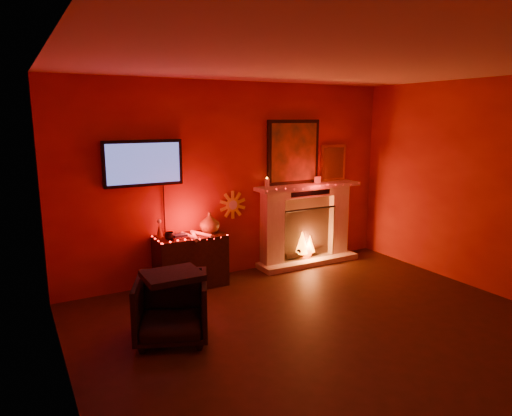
{
  "coord_description": "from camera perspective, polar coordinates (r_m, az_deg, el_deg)",
  "views": [
    {
      "loc": [
        -2.81,
        -3.21,
        2.21
      ],
      "look_at": [
        -0.1,
        1.7,
        1.1
      ],
      "focal_mm": 32.0,
      "sensor_mm": 36.0,
      "label": 1
    }
  ],
  "objects": [
    {
      "name": "sunburst_clock",
      "position": [
        6.44,
        -2.93,
        0.4
      ],
      "size": [
        0.4,
        0.03,
        0.4
      ],
      "color": "yellow",
      "rests_on": "room"
    },
    {
      "name": "tv",
      "position": [
        5.89,
        -13.91,
        5.43
      ],
      "size": [
        1.0,
        0.07,
        1.24
      ],
      "color": "black",
      "rests_on": "room"
    },
    {
      "name": "room",
      "position": [
        4.36,
        12.1,
        -0.41
      ],
      "size": [
        5.0,
        5.0,
        5.0
      ],
      "color": "black",
      "rests_on": "ground"
    },
    {
      "name": "fireplace",
      "position": [
        7.01,
        6.2,
        -1.05
      ],
      "size": [
        1.72,
        0.4,
        2.18
      ],
      "color": "beige",
      "rests_on": "floor"
    },
    {
      "name": "armchair",
      "position": [
        4.76,
        -10.47,
        -12.21
      ],
      "size": [
        0.93,
        0.94,
        0.66
      ],
      "primitive_type": "imported",
      "rotation": [
        0.0,
        0.0,
        -0.39
      ],
      "color": "black",
      "rests_on": "floor"
    },
    {
      "name": "console_table",
      "position": [
        6.12,
        -8.05,
        -6.2
      ],
      "size": [
        0.91,
        0.59,
        0.97
      ],
      "color": "black",
      "rests_on": "floor"
    }
  ]
}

